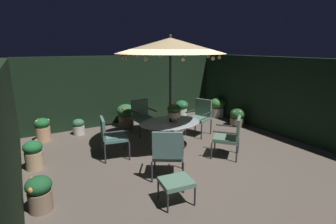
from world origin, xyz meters
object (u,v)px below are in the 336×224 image
object	(u,v)px
patio_dining_table	(170,127)
potted_plant_left_near	(79,126)
patio_umbrella	(170,46)
potted_plant_back_right	(182,108)
patio_chair_northeast	(231,135)
patio_chair_east	(200,115)
patio_chair_southeast	(142,115)
centerpiece_planter	(174,111)
potted_plant_front_corner	(43,129)
ottoman_footrest	(176,183)
potted_plant_right_near	(39,193)
potted_plant_back_left	(33,154)
patio_chair_north	(168,151)
potted_plant_back_center	(218,107)
potted_plant_left_far	(126,114)
potted_plant_right_far	(237,117)
patio_chair_south	(110,134)

from	to	relation	value
patio_dining_table	potted_plant_left_near	world-z (taller)	patio_dining_table
patio_umbrella	potted_plant_back_right	world-z (taller)	patio_umbrella
patio_chair_northeast	patio_chair_east	distance (m)	1.73
potted_plant_left_near	patio_chair_southeast	bearing A→B (deg)	-27.16
centerpiece_planter	potted_plant_front_corner	bearing A→B (deg)	139.86
ottoman_footrest	potted_plant_right_near	distance (m)	2.18
patio_chair_southeast	potted_plant_back_left	distance (m)	3.14
patio_dining_table	patio_chair_northeast	size ratio (longest dim) A/B	1.62
patio_umbrella	patio_chair_east	distance (m)	2.47
patio_chair_north	potted_plant_back_center	world-z (taller)	patio_chair_north
patio_chair_north	patio_chair_northeast	bearing A→B (deg)	4.62
patio_chair_northeast	patio_chair_southeast	size ratio (longest dim) A/B	0.96
patio_dining_table	potted_plant_front_corner	size ratio (longest dim) A/B	2.45
patio_chair_southeast	potted_plant_left_far	xyz separation A→B (m)	(-0.17, 0.92, -0.18)
potted_plant_left_far	patio_chair_southeast	bearing A→B (deg)	-79.67
potted_plant_left_far	potted_plant_back_left	bearing A→B (deg)	-146.16
potted_plant_back_center	potted_plant_left_near	bearing A→B (deg)	173.93
patio_chair_northeast	ottoman_footrest	bearing A→B (deg)	-155.89
potted_plant_right_far	potted_plant_right_near	bearing A→B (deg)	-163.72
patio_dining_table	patio_chair_south	xyz separation A→B (m)	(-1.46, 0.26, -0.01)
potted_plant_left_near	potted_plant_front_corner	world-z (taller)	potted_plant_front_corner
potted_plant_back_right	potted_plant_right_far	world-z (taller)	potted_plant_back_right
potted_plant_left_near	ottoman_footrest	bearing A→B (deg)	-81.12
patio_umbrella	patio_chair_north	size ratio (longest dim) A/B	2.77
potted_plant_left_far	potted_plant_right_near	distance (m)	4.53
patio_chair_south	potted_plant_right_near	bearing A→B (deg)	-138.98
potted_plant_left_far	potted_plant_back_center	distance (m)	3.45
patio_umbrella	centerpiece_planter	xyz separation A→B (m)	(0.06, -0.08, -1.56)
patio_chair_southeast	potted_plant_left_near	world-z (taller)	patio_chair_southeast
centerpiece_planter	potted_plant_left_far	size ratio (longest dim) A/B	0.65
centerpiece_planter	potted_plant_right_near	distance (m)	3.39
ottoman_footrest	potted_plant_front_corner	distance (m)	4.65
patio_chair_northeast	potted_plant_left_far	distance (m)	3.74
patio_dining_table	potted_plant_right_far	world-z (taller)	patio_dining_table
patio_chair_north	patio_chair_east	size ratio (longest dim) A/B	0.98
centerpiece_planter	patio_chair_northeast	distance (m)	1.46
patio_chair_southeast	potted_plant_back_left	size ratio (longest dim) A/B	1.62
patio_dining_table	potted_plant_left_near	distance (m)	2.97
ottoman_footrest	potted_plant_back_left	world-z (taller)	potted_plant_back_left
centerpiece_planter	patio_chair_south	bearing A→B (deg)	167.25
potted_plant_left_near	potted_plant_right_near	size ratio (longest dim) A/B	0.82
potted_plant_left_far	potted_plant_front_corner	bearing A→B (deg)	-177.49
patio_chair_southeast	potted_plant_front_corner	bearing A→B (deg)	163.10
patio_dining_table	potted_plant_back_left	bearing A→B (deg)	170.41
centerpiece_planter	potted_plant_back_center	distance (m)	3.68
patio_chair_east	potted_plant_back_right	size ratio (longest dim) A/B	1.60
patio_umbrella	potted_plant_right_far	distance (m)	3.78
patio_dining_table	patio_chair_southeast	bearing A→B (deg)	93.62
potted_plant_right_near	potted_plant_back_center	world-z (taller)	potted_plant_back_center
potted_plant_left_far	potted_plant_left_near	world-z (taller)	potted_plant_left_far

